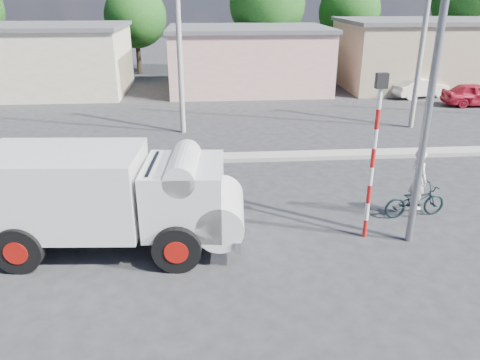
{
  "coord_description": "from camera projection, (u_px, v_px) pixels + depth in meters",
  "views": [
    {
      "loc": [
        -1.03,
        -9.32,
        6.15
      ],
      "look_at": [
        -0.08,
        2.62,
        1.3
      ],
      "focal_mm": 35.0,
      "sensor_mm": 36.0,
      "label": 1
    }
  ],
  "objects": [
    {
      "name": "ground_plane",
      "position": [
        252.0,
        273.0,
        11.0
      ],
      "size": [
        120.0,
        120.0,
        0.0
      ],
      "primitive_type": "plane",
      "color": "#29292B",
      "rests_on": "ground"
    },
    {
      "name": "median",
      "position": [
        231.0,
        157.0,
        18.36
      ],
      "size": [
        40.0,
        0.8,
        0.16
      ],
      "primitive_type": "cube",
      "color": "#99968E",
      "rests_on": "ground"
    },
    {
      "name": "truck",
      "position": [
        115.0,
        196.0,
        11.57
      ],
      "size": [
        6.44,
        2.87,
        2.6
      ],
      "rotation": [
        0.0,
        0.0,
        -0.07
      ],
      "color": "black",
      "rests_on": "ground"
    },
    {
      "name": "bicycle",
      "position": [
        415.0,
        201.0,
        13.58
      ],
      "size": [
        1.93,
        0.88,
        0.98
      ],
      "primitive_type": "imported",
      "rotation": [
        0.0,
        0.0,
        1.7
      ],
      "color": "black",
      "rests_on": "ground"
    },
    {
      "name": "cyclist",
      "position": [
        417.0,
        189.0,
        13.44
      ],
      "size": [
        0.49,
        0.68,
        1.75
      ],
      "primitive_type": "imported",
      "rotation": [
        0.0,
        0.0,
        1.7
      ],
      "color": "white",
      "rests_on": "ground"
    },
    {
      "name": "car_cream",
      "position": [
        420.0,
        87.0,
        28.93
      ],
      "size": [
        3.85,
        2.15,
        1.2
      ],
      "primitive_type": "imported",
      "rotation": [
        0.0,
        0.0,
        1.83
      ],
      "color": "white",
      "rests_on": "ground"
    },
    {
      "name": "car_red",
      "position": [
        477.0,
        94.0,
        26.76
      ],
      "size": [
        3.9,
        1.79,
        1.29
      ],
      "primitive_type": "imported",
      "rotation": [
        0.0,
        0.0,
        1.5
      ],
      "color": "#B4162B",
      "rests_on": "ground"
    },
    {
      "name": "traffic_pole",
      "position": [
        375.0,
        145.0,
        11.64
      ],
      "size": [
        0.28,
        0.18,
        4.36
      ],
      "color": "red",
      "rests_on": "ground"
    },
    {
      "name": "streetlight",
      "position": [
        431.0,
        48.0,
        10.55
      ],
      "size": [
        2.34,
        0.22,
        9.0
      ],
      "color": "slate",
      "rests_on": "ground"
    },
    {
      "name": "building_row",
      "position": [
        234.0,
        57.0,
        30.6
      ],
      "size": [
        37.8,
        7.3,
        4.44
      ],
      "color": "beige",
      "rests_on": "ground"
    },
    {
      "name": "tree_row",
      "position": [
        263.0,
        7.0,
        35.68
      ],
      "size": [
        43.62,
        7.43,
        8.42
      ],
      "color": "#38281E",
      "rests_on": "ground"
    },
    {
      "name": "utility_poles",
      "position": [
        298.0,
        41.0,
        20.79
      ],
      "size": [
        35.4,
        0.24,
        8.0
      ],
      "color": "#99968E",
      "rests_on": "ground"
    }
  ]
}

